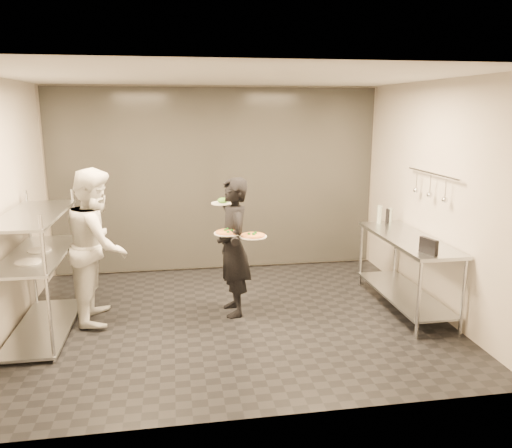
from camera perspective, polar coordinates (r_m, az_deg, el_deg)
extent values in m
cube|color=black|center=(6.11, -2.65, -10.73)|extent=(5.00, 4.00, 0.00)
cube|color=silver|center=(5.60, -2.96, 16.50)|extent=(5.00, 4.00, 0.00)
cube|color=#BAB1A7|center=(7.66, -4.52, 5.03)|extent=(5.00, 0.00, 2.80)
cube|color=#BAB1A7|center=(3.76, 0.71, -3.31)|extent=(5.00, 0.00, 2.80)
cube|color=#BAB1A7|center=(6.46, 19.83, 2.82)|extent=(0.00, 4.00, 2.80)
cube|color=white|center=(7.63, -4.50, 5.00)|extent=(4.90, 0.04, 2.74)
cylinder|color=silver|center=(6.79, -24.28, -2.73)|extent=(0.04, 0.04, 1.50)
cylinder|color=silver|center=(5.23, -22.74, -7.09)|extent=(0.04, 0.04, 1.50)
cylinder|color=silver|center=(6.67, -19.79, -2.61)|extent=(0.04, 0.04, 1.50)
cube|color=#A5ABAF|center=(6.24, -23.02, -10.77)|extent=(0.60, 1.60, 0.03)
cube|color=#A5ABAF|center=(5.97, -23.74, -3.25)|extent=(0.60, 1.60, 0.03)
cube|color=#A5ABAF|center=(5.87, -24.14, 0.98)|extent=(0.60, 1.60, 0.03)
cylinder|color=silver|center=(5.64, -24.62, -3.99)|extent=(0.26, 0.26, 0.01)
cylinder|color=silver|center=(6.05, -23.54, -2.76)|extent=(0.26, 0.26, 0.01)
cylinder|color=silver|center=(5.71, 18.12, -8.26)|extent=(0.04, 0.04, 0.90)
cylinder|color=silver|center=(7.19, 11.89, -3.49)|extent=(0.04, 0.04, 0.90)
cylinder|color=silver|center=(5.96, 22.61, -7.72)|extent=(0.04, 0.04, 0.90)
cylinder|color=silver|center=(7.39, 15.66, -3.25)|extent=(0.04, 0.04, 0.90)
cube|color=#A5ABAF|center=(6.63, 16.57, -7.65)|extent=(0.57, 1.71, 0.03)
cube|color=#A5ABAF|center=(6.42, 16.99, -1.62)|extent=(0.60, 1.80, 0.04)
cylinder|color=silver|center=(6.39, 19.56, 5.46)|extent=(0.02, 1.20, 0.02)
cylinder|color=silver|center=(6.10, 20.87, 3.79)|extent=(0.01, 0.01, 0.22)
sphere|color=silver|center=(6.12, 20.77, 2.59)|extent=(0.07, 0.07, 0.07)
cylinder|color=silver|center=(6.40, 19.32, 4.31)|extent=(0.01, 0.01, 0.22)
sphere|color=silver|center=(6.42, 19.23, 3.16)|extent=(0.07, 0.07, 0.07)
cylinder|color=silver|center=(6.71, 17.90, 4.78)|extent=(0.01, 0.01, 0.22)
sphere|color=silver|center=(6.72, 17.83, 3.68)|extent=(0.07, 0.07, 0.07)
imported|color=black|center=(6.00, -2.60, -2.67)|extent=(0.46, 0.65, 1.68)
imported|color=silver|center=(6.13, -17.64, -2.30)|extent=(0.70, 0.89, 1.81)
cylinder|color=silver|center=(5.79, -3.24, -1.05)|extent=(0.32, 0.32, 0.01)
cylinder|color=#C77B48|center=(5.78, -3.24, -0.94)|extent=(0.28, 0.28, 0.02)
cylinder|color=#B24D17|center=(5.78, -3.24, -0.84)|extent=(0.25, 0.25, 0.01)
sphere|color=#135415|center=(5.78, -3.25, -0.76)|extent=(0.04, 0.04, 0.04)
cylinder|color=silver|center=(5.75, -0.34, -1.44)|extent=(0.32, 0.32, 0.01)
cylinder|color=#C77B48|center=(5.75, -0.34, -1.32)|extent=(0.28, 0.28, 0.02)
cylinder|color=#B24D17|center=(5.75, -0.34, -1.23)|extent=(0.25, 0.25, 0.01)
sphere|color=#135415|center=(5.74, -0.34, -1.15)|extent=(0.04, 0.04, 0.04)
cylinder|color=silver|center=(6.12, -3.81, 2.39)|extent=(0.29, 0.29, 0.01)
ellipsoid|color=#2B6719|center=(6.11, -3.81, 2.71)|extent=(0.13, 0.13, 0.07)
cube|color=black|center=(5.72, 19.12, -2.41)|extent=(0.11, 0.25, 0.17)
cylinder|color=gray|center=(7.08, 13.95, 1.09)|extent=(0.07, 0.07, 0.25)
cylinder|color=gray|center=(7.14, 15.07, 0.97)|extent=(0.06, 0.06, 0.21)
cylinder|color=black|center=(7.13, 14.83, 0.92)|extent=(0.06, 0.06, 0.20)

